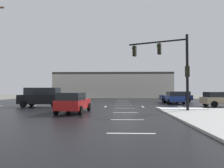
# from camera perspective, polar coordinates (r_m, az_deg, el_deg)

# --- Properties ---
(ground_plane) EXTENTS (120.00, 120.00, 0.00)m
(ground_plane) POSITION_cam_1_polar(r_m,az_deg,el_deg) (22.75, 3.30, -6.19)
(ground_plane) COLOR slate
(road_asphalt) EXTENTS (44.00, 44.00, 0.02)m
(road_asphalt) POSITION_cam_1_polar(r_m,az_deg,el_deg) (22.75, 3.30, -6.17)
(road_asphalt) COLOR black
(road_asphalt) RESTS_ON ground_plane
(snow_strip_curbside) EXTENTS (4.00, 1.60, 0.06)m
(snow_strip_curbside) POSITION_cam_1_polar(r_m,az_deg,el_deg) (19.52, 18.48, -6.36)
(snow_strip_curbside) COLOR white
(snow_strip_curbside) RESTS_ON sidewalk_corner
(lane_markings) EXTENTS (36.15, 36.15, 0.01)m
(lane_markings) POSITION_cam_1_polar(r_m,az_deg,el_deg) (21.44, 6.62, -6.40)
(lane_markings) COLOR silver
(lane_markings) RESTS_ON road_asphalt
(traffic_signal_mast) EXTENTS (4.85, 2.29, 6.28)m
(traffic_signal_mast) POSITION_cam_1_polar(r_m,az_deg,el_deg) (18.72, 15.48, 6.11)
(traffic_signal_mast) COLOR black
(traffic_signal_mast) RESTS_ON sidewalk_corner
(strip_building_background) EXTENTS (26.96, 8.00, 5.82)m
(strip_building_background) POSITION_cam_1_polar(r_m,az_deg,el_deg) (50.20, 0.28, -0.39)
(strip_building_background) COLOR beige
(strip_building_background) RESTS_ON ground_plane
(suv_black) EXTENTS (4.89, 2.30, 2.03)m
(suv_black) POSITION_cam_1_polar(r_m,az_deg,el_deg) (23.56, -18.31, -3.30)
(suv_black) COLOR black
(suv_black) RESTS_ON road_asphalt
(sedan_blue) EXTENTS (2.11, 4.57, 1.58)m
(sedan_blue) POSITION_cam_1_polar(r_m,az_deg,el_deg) (28.61, 16.39, -3.49)
(sedan_blue) COLOR navy
(sedan_blue) RESTS_ON road_asphalt
(sedan_tan) EXTENTS (4.64, 2.30, 1.58)m
(sedan_tan) POSITION_cam_1_polar(r_m,az_deg,el_deg) (25.36, 27.74, -3.60)
(sedan_tan) COLOR tan
(sedan_tan) RESTS_ON road_asphalt
(sedan_navy) EXTENTS (4.63, 2.26, 1.58)m
(sedan_navy) POSITION_cam_1_polar(r_m,az_deg,el_deg) (32.47, 17.19, -3.25)
(sedan_navy) COLOR #141E47
(sedan_navy) RESTS_ON road_asphalt
(sedan_red) EXTENTS (2.20, 4.61, 1.58)m
(sedan_red) POSITION_cam_1_polar(r_m,az_deg,el_deg) (16.77, -10.43, -4.86)
(sedan_red) COLOR #B21919
(sedan_red) RESTS_ON road_asphalt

